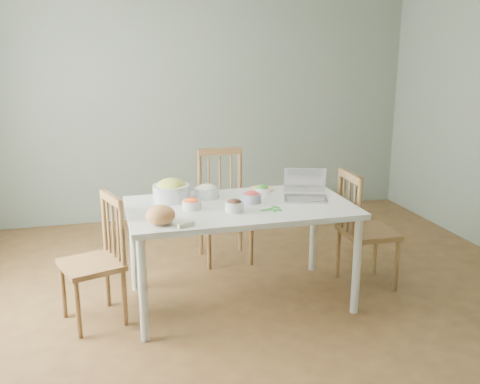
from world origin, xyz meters
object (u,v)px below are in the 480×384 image
object	(u,v)px
chair_far	(225,207)
chair_right	(368,229)
bread_boule	(160,215)
chair_left	(91,262)
dining_table	(240,254)
bowl_squash	(171,190)
laptop	(306,186)

from	to	relation	value
chair_far	chair_right	size ratio (longest dim) A/B	1.06
chair_right	bread_boule	size ratio (longest dim) A/B	4.90
chair_left	bread_boule	world-z (taller)	chair_left
dining_table	chair_left	world-z (taller)	chair_left
bread_boule	chair_far	bearing A→B (deg)	58.03
bowl_squash	chair_right	bearing A→B (deg)	-8.45
chair_left	chair_right	xyz separation A→B (m)	(2.21, 0.07, 0.02)
chair_right	dining_table	bearing A→B (deg)	92.91
chair_left	chair_right	distance (m)	2.21
chair_right	laptop	xyz separation A→B (m)	(-0.57, -0.02, 0.41)
dining_table	bowl_squash	xyz separation A→B (m)	(-0.48, 0.26, 0.48)
laptop	chair_left	bearing A→B (deg)	-159.51
bread_boule	laptop	distance (m)	1.20
chair_left	laptop	size ratio (longest dim) A/B	2.82
dining_table	bowl_squash	bearing A→B (deg)	151.83
dining_table	bread_boule	size ratio (longest dim) A/B	8.45
chair_right	chair_far	bearing A→B (deg)	52.50
bowl_squash	chair_far	bearing A→B (deg)	46.31
bowl_squash	laptop	size ratio (longest dim) A/B	0.87
chair_right	bowl_squash	bearing A→B (deg)	83.29
chair_far	bread_boule	world-z (taller)	chair_far
chair_far	chair_left	distance (m)	1.50
chair_left	chair_far	bearing A→B (deg)	108.58
chair_far	chair_right	distance (m)	1.31
chair_right	bowl_squash	distance (m)	1.65
chair_right	bread_boule	distance (m)	1.80
dining_table	chair_right	size ratio (longest dim) A/B	1.72
bread_boule	bowl_squash	bearing A→B (deg)	74.82
dining_table	chair_far	bearing A→B (deg)	84.22
chair_left	chair_right	size ratio (longest dim) A/B	0.96
chair_right	laptop	size ratio (longest dim) A/B	2.95
dining_table	chair_left	xyz separation A→B (m)	(-1.11, -0.05, 0.07)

